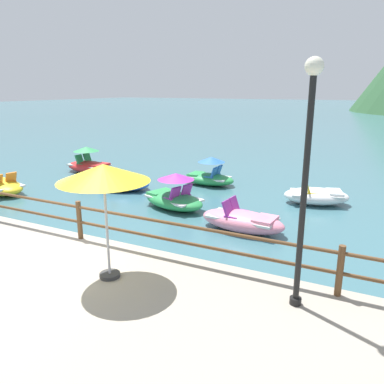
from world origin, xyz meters
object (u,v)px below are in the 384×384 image
object	(u,v)px
lamp_post	(306,165)
beach_umbrella	(104,175)
pedal_boat_4	(174,196)
pedal_boat_5	(209,176)
pedal_boat_2	(1,187)
pedal_boat_0	(316,196)
pedal_boat_7	(89,164)
pedal_boat_3	(123,184)
pedal_boat_1	(243,221)

from	to	relation	value
lamp_post	beach_umbrella	bearing A→B (deg)	-169.43
pedal_boat_4	pedal_boat_5	distance (m)	3.51
lamp_post	pedal_boat_2	size ratio (longest dim) A/B	1.61
pedal_boat_0	pedal_boat_7	distance (m)	10.78
pedal_boat_3	lamp_post	bearing A→B (deg)	-36.94
pedal_boat_0	pedal_boat_5	distance (m)	4.61
pedal_boat_7	pedal_boat_4	bearing A→B (deg)	-26.02
pedal_boat_0	pedal_boat_4	distance (m)	5.04
lamp_post	pedal_boat_0	world-z (taller)	lamp_post
pedal_boat_4	pedal_boat_0	bearing A→B (deg)	31.75
pedal_boat_2	pedal_boat_4	size ratio (longest dim) A/B	0.91
pedal_boat_1	pedal_boat_4	distance (m)	3.01
pedal_boat_7	pedal_boat_0	bearing A→B (deg)	-2.73
pedal_boat_2	pedal_boat_7	world-z (taller)	pedal_boat_7
beach_umbrella	pedal_boat_0	distance (m)	8.88
pedal_boat_0	pedal_boat_2	distance (m)	11.88
lamp_post	pedal_boat_4	bearing A→B (deg)	136.19
lamp_post	pedal_boat_5	size ratio (longest dim) A/B	1.79
pedal_boat_2	pedal_boat_3	distance (m)	4.67
lamp_post	pedal_boat_7	xyz separation A→B (m)	(-11.61, 8.08, -2.41)
pedal_boat_2	pedal_boat_7	distance (m)	4.61
pedal_boat_0	pedal_boat_3	size ratio (longest dim) A/B	1.01
pedal_boat_1	pedal_boat_7	bearing A→B (deg)	155.75
pedal_boat_3	pedal_boat_7	xyz separation A→B (m)	(-3.47, 1.96, 0.16)
beach_umbrella	pedal_boat_5	bearing A→B (deg)	101.98
pedal_boat_5	pedal_boat_1	bearing A→B (deg)	-55.84
pedal_boat_2	pedal_boat_5	distance (m)	8.26
pedal_boat_3	pedal_boat_4	size ratio (longest dim) A/B	0.90
pedal_boat_1	pedal_boat_3	xyz separation A→B (m)	(-5.84, 2.23, -0.07)
beach_umbrella	pedal_boat_7	distance (m)	12.12
pedal_boat_0	pedal_boat_1	bearing A→B (deg)	-111.64
pedal_boat_2	pedal_boat_4	xyz separation A→B (m)	(6.87, 1.43, 0.12)
lamp_post	pedal_boat_5	world-z (taller)	lamp_post
pedal_boat_2	pedal_boat_4	bearing A→B (deg)	11.72
pedal_boat_5	pedal_boat_7	world-z (taller)	pedal_boat_7
pedal_boat_3	pedal_boat_4	distance (m)	3.25
beach_umbrella	pedal_boat_4	distance (m)	6.15
pedal_boat_0	pedal_boat_3	xyz separation A→B (m)	(-7.30, -1.45, -0.06)
beach_umbrella	pedal_boat_5	world-z (taller)	beach_umbrella
pedal_boat_1	pedal_boat_7	size ratio (longest dim) A/B	0.98
pedal_boat_1	pedal_boat_4	world-z (taller)	pedal_boat_4
pedal_boat_0	pedal_boat_7	world-z (taller)	pedal_boat_7
pedal_boat_7	pedal_boat_3	bearing A→B (deg)	-29.48
pedal_boat_4	pedal_boat_7	size ratio (longest dim) A/B	1.04
lamp_post	pedal_boat_3	distance (m)	10.50
pedal_boat_4	pedal_boat_2	bearing A→B (deg)	-168.28
pedal_boat_0	beach_umbrella	bearing A→B (deg)	-107.63
lamp_post	pedal_boat_0	bearing A→B (deg)	96.32
pedal_boat_0	pedal_boat_2	size ratio (longest dim) A/B	1.00
lamp_post	pedal_boat_4	distance (m)	7.50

